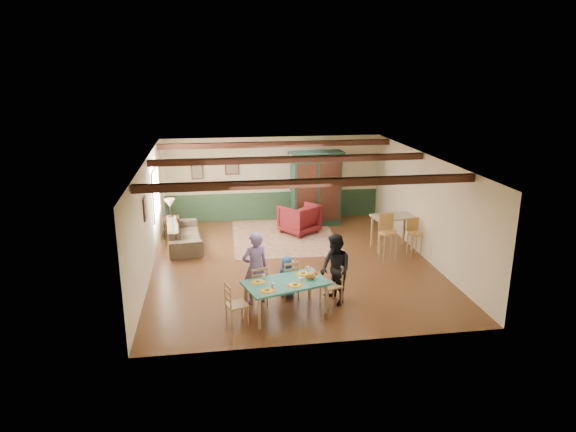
{
  "coord_description": "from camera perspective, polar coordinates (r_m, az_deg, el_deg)",
  "views": [
    {
      "loc": [
        -1.93,
        -12.14,
        4.87
      ],
      "look_at": [
        -0.05,
        0.36,
        1.15
      ],
      "focal_mm": 32.0,
      "sensor_mm": 36.0,
      "label": 1
    }
  ],
  "objects": [
    {
      "name": "bar_stool_right",
      "position": [
        13.92,
        13.9,
        -2.36
      ],
      "size": [
        0.4,
        0.43,
        1.01
      ],
      "primitive_type": null,
      "rotation": [
        0.0,
        0.0,
        0.11
      ],
      "color": "#B28545",
      "rests_on": "floor"
    },
    {
      "name": "table_lamp",
      "position": [
        15.26,
        -12.98,
        0.84
      ],
      "size": [
        0.34,
        0.34,
        0.56
      ],
      "primitive_type": null,
      "rotation": [
        0.0,
        0.0,
        0.11
      ],
      "color": "beige",
      "rests_on": "end_table"
    },
    {
      "name": "wainscot_back",
      "position": [
        16.82,
        -1.66,
        1.16
      ],
      "size": [
        6.95,
        0.03,
        0.9
      ],
      "primitive_type": "cube",
      "color": "#203B25",
      "rests_on": "floor"
    },
    {
      "name": "area_rug",
      "position": [
        15.16,
        -0.45,
        -2.31
      ],
      "size": [
        3.05,
        3.6,
        0.01
      ],
      "primitive_type": "cube",
      "rotation": [
        0.0,
        0.0,
        -0.02
      ],
      "color": "tan",
      "rests_on": "floor"
    },
    {
      "name": "place_setting_near_center",
      "position": [
        10.2,
        0.78,
        -7.46
      ],
      "size": [
        0.43,
        0.37,
        0.11
      ],
      "primitive_type": null,
      "rotation": [
        0.0,
        0.0,
        0.29
      ],
      "color": "yellow",
      "rests_on": "dining_table"
    },
    {
      "name": "dining_chair_end_right",
      "position": [
        10.93,
        4.81,
        -7.59
      ],
      "size": [
        0.5,
        0.49,
        0.87
      ],
      "primitive_type": null,
      "rotation": [
        0.0,
        0.0,
        -1.28
      ],
      "color": "#A07B50",
      "rests_on": "floor"
    },
    {
      "name": "end_table",
      "position": [
        15.42,
        -12.85,
        -1.24
      ],
      "size": [
        0.54,
        0.54,
        0.61
      ],
      "primitive_type": null,
      "rotation": [
        0.0,
        0.0,
        0.09
      ],
      "color": "black",
      "rests_on": "floor"
    },
    {
      "name": "dining_table",
      "position": [
        10.52,
        -0.24,
        -9.08
      ],
      "size": [
        1.84,
        1.35,
        0.69
      ],
      "primitive_type": null,
      "rotation": [
        0.0,
        0.0,
        0.29
      ],
      "color": "#226E62",
      "rests_on": "floor"
    },
    {
      "name": "dining_chair_far_right",
      "position": [
        11.17,
        0.03,
        -6.99
      ],
      "size": [
        0.49,
        0.5,
        0.87
      ],
      "primitive_type": null,
      "rotation": [
        0.0,
        0.0,
        3.44
      ],
      "color": "#A07B50",
      "rests_on": "floor"
    },
    {
      "name": "picture_back_b",
      "position": [
        16.43,
        -10.05,
        4.85
      ],
      "size": [
        0.38,
        0.04,
        0.48
      ],
      "primitive_type": null,
      "color": "gray",
      "rests_on": "wall_back"
    },
    {
      "name": "armoire",
      "position": [
        16.04,
        3.11,
        3.04
      ],
      "size": [
        1.69,
        0.76,
        2.34
      ],
      "primitive_type": "cube",
      "rotation": [
        0.0,
        0.0,
        0.06
      ],
      "color": "black",
      "rests_on": "floor"
    },
    {
      "name": "ceiling_beam_back",
      "position": [
        15.43,
        -1.28,
        7.97
      ],
      "size": [
        6.95,
        0.16,
        0.16
      ],
      "primitive_type": "cube",
      "color": "black",
      "rests_on": "ceiling"
    },
    {
      "name": "ceiling_beam_front",
      "position": [
        10.28,
        2.49,
        3.69
      ],
      "size": [
        6.95,
        0.16,
        0.16
      ],
      "primitive_type": "cube",
      "color": "black",
      "rests_on": "ceiling"
    },
    {
      "name": "wall_left",
      "position": [
        12.73,
        -15.28,
        -0.24
      ],
      "size": [
        0.02,
        8.0,
        2.7
      ],
      "primitive_type": "cube",
      "color": "beige",
      "rests_on": "floor"
    },
    {
      "name": "place_setting_far_right",
      "position": [
        10.75,
        1.68,
        -6.18
      ],
      "size": [
        0.43,
        0.37,
        0.11
      ],
      "primitive_type": null,
      "rotation": [
        0.0,
        0.0,
        0.29
      ],
      "color": "yellow",
      "rests_on": "dining_table"
    },
    {
      "name": "person_woman",
      "position": [
        10.85,
        5.27,
        -5.96
      ],
      "size": [
        0.76,
        0.87,
        1.51
      ],
      "primitive_type": "imported",
      "rotation": [
        0.0,
        0.0,
        -1.28
      ],
      "color": "black",
      "rests_on": "floor"
    },
    {
      "name": "person_man",
      "position": [
        10.82,
        -3.66,
        -5.77
      ],
      "size": [
        0.66,
        0.53,
        1.58
      ],
      "primitive_type": "imported",
      "rotation": [
        0.0,
        0.0,
        3.44
      ],
      "color": "#7A5C9D",
      "rests_on": "floor"
    },
    {
      "name": "ceiling",
      "position": [
        12.48,
        0.48,
        6.39
      ],
      "size": [
        7.0,
        8.0,
        0.02
      ],
      "primitive_type": "cube",
      "color": "white",
      "rests_on": "wall_back"
    },
    {
      "name": "armchair",
      "position": [
        15.4,
        1.23,
        -0.29
      ],
      "size": [
        1.36,
        1.36,
        0.9
      ],
      "primitive_type": "imported",
      "rotation": [
        0.0,
        0.0,
        -2.52
      ],
      "color": "#420D13",
      "rests_on": "floor"
    },
    {
      "name": "cat",
      "position": [
        10.48,
        2.49,
        -6.65
      ],
      "size": [
        0.35,
        0.22,
        0.16
      ],
      "primitive_type": null,
      "rotation": [
        0.0,
        0.0,
        0.29
      ],
      "color": "#C86923",
      "rests_on": "dining_table"
    },
    {
      "name": "wall_back",
      "position": [
        16.63,
        -1.69,
        4.17
      ],
      "size": [
        7.0,
        0.02,
        2.7
      ],
      "primitive_type": "cube",
      "color": "beige",
      "rests_on": "floor"
    },
    {
      "name": "picture_back_a",
      "position": [
        16.41,
        -6.22,
        5.52
      ],
      "size": [
        0.45,
        0.04,
        0.55
      ],
      "primitive_type": null,
      "color": "gray",
      "rests_on": "wall_back"
    },
    {
      "name": "place_setting_far_left",
      "position": [
        10.36,
        -3.32,
        -7.09
      ],
      "size": [
        0.43,
        0.37,
        0.11
      ],
      "primitive_type": null,
      "rotation": [
        0.0,
        0.0,
        0.29
      ],
      "color": "yellow",
      "rests_on": "dining_table"
    },
    {
      "name": "floor",
      "position": [
        13.22,
        0.46,
        -5.21
      ],
      "size": [
        8.0,
        8.0,
        0.0
      ],
      "primitive_type": "plane",
      "color": "#482714",
      "rests_on": "ground"
    },
    {
      "name": "dining_chair_end_left",
      "position": [
        10.12,
        -5.72,
        -9.66
      ],
      "size": [
        0.5,
        0.49,
        0.87
      ],
      "primitive_type": null,
      "rotation": [
        0.0,
        0.0,
        1.87
      ],
      "color": "#A07B50",
      "rests_on": "floor"
    },
    {
      "name": "sofa",
      "position": [
        14.63,
        -11.48,
        -2.01
      ],
      "size": [
        1.1,
        2.34,
        0.66
      ],
      "primitive_type": "imported",
      "rotation": [
        0.0,
        0.0,
        1.67
      ],
      "color": "#403628",
      "rests_on": "floor"
    },
    {
      "name": "person_child",
      "position": [
        11.22,
        -0.14,
        -6.74
      ],
      "size": [
        0.52,
        0.41,
        0.92
      ],
      "primitive_type": "imported",
      "rotation": [
        0.0,
        0.0,
        3.44
      ],
      "color": "#234D8F",
      "rests_on": "floor"
    },
    {
      "name": "counter_table",
      "position": [
        14.38,
        11.49,
        -1.76
      ],
      "size": [
        1.18,
        0.77,
        0.94
      ],
      "primitive_type": null,
      "rotation": [
        0.0,
        0.0,
        0.1
      ],
      "color": "#C5B299",
      "rests_on": "floor"
    },
    {
      "name": "place_setting_near_left",
      "position": [
        9.98,
        -2.32,
        -8.05
      ],
      "size": [
        0.43,
        0.37,
        0.11
      ],
      "primitive_type": null,
      "rotation": [
        0.0,
        0.0,
        0.29
      ],
      "color": "yellow",
      "rests_on": "dining_table"
    },
    {
      "name": "bar_stool_left",
      "position": [
        13.45,
        11.06,
        -2.42
      ],
      "size": [
        0.46,
        0.5,
        1.2
      ],
      "primitive_type": null,
      "rotation": [
        0.0,
        0.0,
        0.07
      ],
      "color": "#B28545",
      "rests_on": "floor"
    },
    {
      "name": "picture_left_wall",
      "position": [
        12.05,
        -15.59,
        0.78
      ],
      "size": [
        0.04,
        0.42,
        0.52
      ],
      "primitive_type": null,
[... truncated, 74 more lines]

